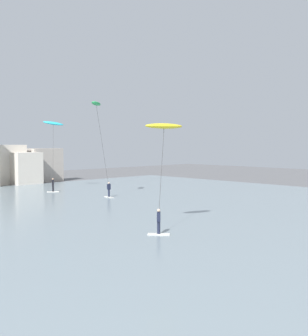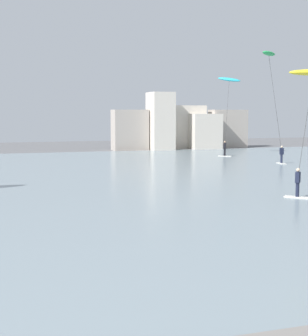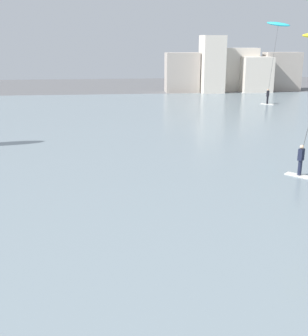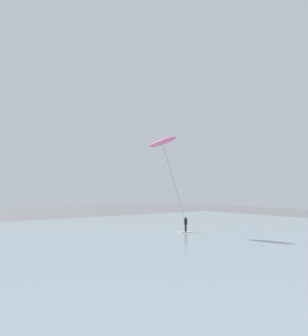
{
  "view_description": "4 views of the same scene",
  "coord_description": "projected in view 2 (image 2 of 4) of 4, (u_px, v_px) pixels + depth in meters",
  "views": [
    {
      "loc": [
        -10.49,
        2.56,
        5.88
      ],
      "look_at": [
        1.65,
        14.85,
        4.85
      ],
      "focal_mm": 44.11,
      "sensor_mm": 36.0,
      "label": 1
    },
    {
      "loc": [
        -7.81,
        -3.08,
        4.81
      ],
      "look_at": [
        -1.7,
        16.59,
        2.51
      ],
      "focal_mm": 53.71,
      "sensor_mm": 36.0,
      "label": 2
    },
    {
      "loc": [
        -1.79,
        0.14,
        6.88
      ],
      "look_at": [
        -0.25,
        14.67,
        2.57
      ],
      "focal_mm": 47.0,
      "sensor_mm": 36.0,
      "label": 3
    },
    {
      "loc": [
        10.75,
        2.01,
        4.69
      ],
      "look_at": [
        -0.71,
        11.09,
        5.48
      ],
      "focal_mm": 40.05,
      "sensor_mm": 36.0,
      "label": 4
    }
  ],
  "objects": [
    {
      "name": "kitesurfer_cyan",
      "position": [
        229.0,
        90.0,
        54.75
      ],
      "size": [
        3.27,
        3.48,
        8.69
      ],
      "color": "silver",
      "rests_on": "water_bay"
    },
    {
      "name": "kitesurfer_green",
      "position": [
        271.0,
        70.0,
        44.83
      ],
      "size": [
        3.07,
        2.18,
        10.11
      ],
      "color": "silver",
      "rests_on": "water_bay"
    },
    {
      "name": "far_shore_buildings",
      "position": [
        182.0,
        127.0,
        65.28
      ],
      "size": [
        18.37,
        5.06,
        7.29
      ],
      "color": "#A89E93",
      "rests_on": "ground"
    },
    {
      "name": "water_bay",
      "position": [
        118.0,
        181.0,
        34.67
      ],
      "size": [
        84.0,
        52.0,
        0.1
      ],
      "primitive_type": "cube",
      "color": "gray",
      "rests_on": "ground"
    }
  ]
}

